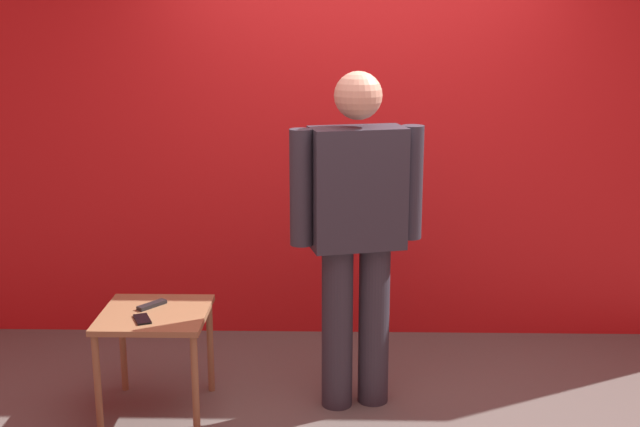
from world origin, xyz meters
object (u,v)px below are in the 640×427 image
object	(u,v)px
standing_person	(357,225)
side_table	(155,326)
tv_remote	(152,305)
cell_phone	(142,319)

from	to	relation	value
standing_person	side_table	size ratio (longest dim) A/B	3.19
side_table	tv_remote	world-z (taller)	tv_remote
side_table	tv_remote	distance (m)	0.12
side_table	cell_phone	distance (m)	0.15
side_table	tv_remote	xyz separation A→B (m)	(-0.03, 0.07, 0.09)
cell_phone	tv_remote	world-z (taller)	tv_remote
standing_person	side_table	bearing A→B (deg)	-173.54
tv_remote	side_table	bearing A→B (deg)	-30.08
standing_person	tv_remote	distance (m)	1.16
cell_phone	tv_remote	size ratio (longest dim) A/B	0.85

